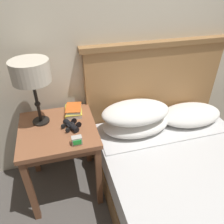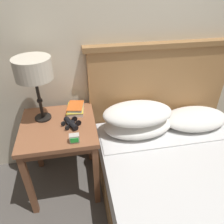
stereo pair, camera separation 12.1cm
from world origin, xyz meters
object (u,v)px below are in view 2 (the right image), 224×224
Objects in this scene: binoculars_pair at (71,123)px; book_on_nightstand at (75,110)px; table_lamp at (33,70)px; alarm_clock at (74,138)px; book_stacked_on_top at (75,107)px; bed at (190,193)px; nightstand at (59,134)px.

book_on_nightstand is at bearing 78.15° from binoculars_pair.
alarm_clock is (0.24, -0.34, -0.38)m from table_lamp.
table_lamp is 0.45m from book_stacked_on_top.
table_lamp is at bearing 148.87° from bed.
binoculars_pair is at bearing -102.91° from book_stacked_on_top.
binoculars_pair is at bearing -16.62° from nightstand.
bed reaches higher than book_stacked_on_top.
binoculars_pair is at bearing -101.85° from book_on_nightstand.
book_stacked_on_top reaches higher than book_on_nightstand.
alarm_clock is at bearing -54.89° from table_lamp.
bed is 11.81× the size of binoculars_pair.
book_stacked_on_top is at bearing 47.64° from nightstand.
table_lamp is (-0.12, 0.11, 0.50)m from nightstand.
book_on_nightstand is (0.26, 0.05, -0.39)m from table_lamp.
book_stacked_on_top is at bearing 10.33° from table_lamp.
bed is 1.11m from book_on_nightstand.
table_lamp is (-1.04, 0.63, 0.80)m from bed.
book_stacked_on_top is 1.16× the size of binoculars_pair.
bed is at bearing -41.04° from book_stacked_on_top.
table_lamp is at bearing -169.67° from book_stacked_on_top.
binoculars_pair is 0.19m from alarm_clock.
bed is at bearing -30.55° from binoculars_pair.
bed reaches higher than binoculars_pair.
book_stacked_on_top reaches higher than nightstand.
nightstand is 9.51× the size of alarm_clock.
nightstand is 4.11× the size of binoculars_pair.
book_stacked_on_top is 0.39m from alarm_clock.
binoculars_pair is at bearing 149.45° from bed.
alarm_clock reaches higher than book_on_nightstand.
book_stacked_on_top is (0.26, 0.05, -0.36)m from table_lamp.
bed is 3.80× the size of table_lamp.
alarm_clock is at bearing 160.06° from bed.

